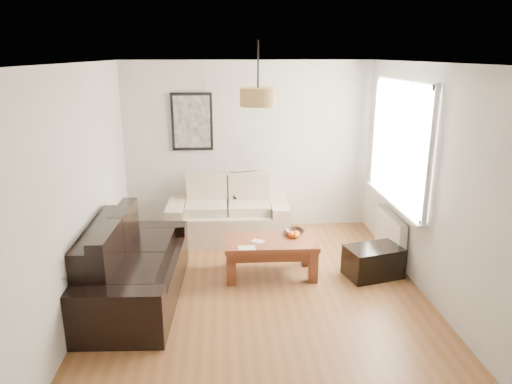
{
  "coord_description": "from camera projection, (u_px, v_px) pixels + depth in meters",
  "views": [
    {
      "loc": [
        -0.41,
        -4.96,
        2.69
      ],
      "look_at": [
        0.0,
        0.6,
        1.05
      ],
      "focal_mm": 33.1,
      "sensor_mm": 36.0,
      "label": 1
    }
  ],
  "objects": [
    {
      "name": "ceiling",
      "position": [
        260.0,
        63.0,
        4.8
      ],
      "size": [
        3.8,
        4.5,
        0.0
      ],
      "primitive_type": null,
      "color": "white",
      "rests_on": "floor"
    },
    {
      "name": "papers",
      "position": [
        247.0,
        248.0,
        5.61
      ],
      "size": [
        0.2,
        0.14,
        0.01
      ],
      "primitive_type": "cube",
      "rotation": [
        0.0,
        0.0,
        -0.0
      ],
      "color": "silver",
      "rests_on": "coffee_table"
    },
    {
      "name": "cushion_left",
      "position": [
        202.0,
        186.0,
        7.18
      ],
      "size": [
        0.4,
        0.13,
        0.4
      ],
      "primitive_type": "cube",
      "rotation": [
        0.0,
        0.0,
        0.01
      ],
      "color": "black",
      "rests_on": "loveseat_cream"
    },
    {
      "name": "ottoman",
      "position": [
        373.0,
        262.0,
        5.89
      ],
      "size": [
        0.76,
        0.58,
        0.38
      ],
      "primitive_type": "cube",
      "rotation": [
        0.0,
        0.0,
        0.25
      ],
      "color": "black",
      "rests_on": "floor"
    },
    {
      "name": "floor",
      "position": [
        260.0,
        292.0,
        5.53
      ],
      "size": [
        4.5,
        4.5,
        0.0
      ],
      "primitive_type": "plane",
      "color": "brown",
      "rests_on": "ground"
    },
    {
      "name": "orange_b",
      "position": [
        296.0,
        234.0,
        5.94
      ],
      "size": [
        0.09,
        0.09,
        0.09
      ],
      "primitive_type": "sphere",
      "rotation": [
        0.0,
        0.0,
        -0.01
      ],
      "color": "#FF5E15",
      "rests_on": "fruit_bowl"
    },
    {
      "name": "wall_back",
      "position": [
        248.0,
        147.0,
        7.32
      ],
      "size": [
        3.8,
        0.04,
        2.6
      ],
      "primitive_type": null,
      "color": "silver",
      "rests_on": "floor"
    },
    {
      "name": "orange_c",
      "position": [
        291.0,
        234.0,
        5.92
      ],
      "size": [
        0.09,
        0.09,
        0.09
      ],
      "primitive_type": "sphere",
      "rotation": [
        0.0,
        0.0,
        -0.04
      ],
      "color": "#E35613",
      "rests_on": "fruit_bowl"
    },
    {
      "name": "wall_left",
      "position": [
        83.0,
        189.0,
        5.03
      ],
      "size": [
        0.04,
        4.5,
        2.6
      ],
      "primitive_type": null,
      "color": "silver",
      "rests_on": "floor"
    },
    {
      "name": "fruit_bowl",
      "position": [
        294.0,
        232.0,
        6.04
      ],
      "size": [
        0.31,
        0.31,
        0.06
      ],
      "primitive_type": "imported",
      "rotation": [
        0.0,
        0.0,
        0.32
      ],
      "color": "black",
      "rests_on": "coffee_table"
    },
    {
      "name": "poster",
      "position": [
        192.0,
        122.0,
        7.12
      ],
      "size": [
        0.62,
        0.04,
        0.87
      ],
      "primitive_type": null,
      "color": "black",
      "rests_on": "wall_back"
    },
    {
      "name": "sofa_leather",
      "position": [
        133.0,
        263.0,
        5.28
      ],
      "size": [
        1.08,
        2.06,
        0.87
      ],
      "primitive_type": null,
      "rotation": [
        0.0,
        0.0,
        1.52
      ],
      "color": "black",
      "rests_on": "floor"
    },
    {
      "name": "radiator",
      "position": [
        390.0,
        233.0,
        6.32
      ],
      "size": [
        0.1,
        0.9,
        0.52
      ],
      "primitive_type": "cube",
      "color": "white",
      "rests_on": "wall_right"
    },
    {
      "name": "coffee_table",
      "position": [
        271.0,
        257.0,
        5.92
      ],
      "size": [
        1.15,
        0.64,
        0.47
      ],
      "primitive_type": null,
      "rotation": [
        0.0,
        0.0,
        -0.01
      ],
      "color": "brown",
      "rests_on": "floor"
    },
    {
      "name": "wall_front",
      "position": [
        289.0,
        280.0,
        3.01
      ],
      "size": [
        3.8,
        0.04,
        2.6
      ],
      "primitive_type": null,
      "color": "silver",
      "rests_on": "floor"
    },
    {
      "name": "loveseat_cream",
      "position": [
        228.0,
        209.0,
        7.09
      ],
      "size": [
        1.8,
        1.0,
        0.89
      ],
      "primitive_type": null,
      "rotation": [
        0.0,
        0.0,
        -0.02
      ],
      "color": "beige",
      "rests_on": "floor"
    },
    {
      "name": "wall_right",
      "position": [
        428.0,
        182.0,
        5.3
      ],
      "size": [
        0.04,
        4.5,
        2.6
      ],
      "primitive_type": null,
      "color": "silver",
      "rests_on": "floor"
    },
    {
      "name": "orange_a",
      "position": [
        296.0,
        236.0,
        5.88
      ],
      "size": [
        0.06,
        0.06,
        0.06
      ],
      "primitive_type": "sphere",
      "rotation": [
        0.0,
        0.0,
        0.06
      ],
      "color": "orange",
      "rests_on": "fruit_bowl"
    },
    {
      "name": "cushion_right",
      "position": [
        244.0,
        185.0,
        7.22
      ],
      "size": [
        0.43,
        0.23,
        0.41
      ],
      "primitive_type": "cube",
      "rotation": [
        0.0,
        0.0,
        0.26
      ],
      "color": "black",
      "rests_on": "loveseat_cream"
    },
    {
      "name": "pendant_shade",
      "position": [
        258.0,
        97.0,
        5.19
      ],
      "size": [
        0.4,
        0.4,
        0.2
      ],
      "primitive_type": "cylinder",
      "color": "tan",
      "rests_on": "ceiling"
    },
    {
      "name": "window_bay",
      "position": [
        401.0,
        143.0,
        5.98
      ],
      "size": [
        0.14,
        1.9,
        1.6
      ],
      "primitive_type": null,
      "color": "white",
      "rests_on": "wall_right"
    }
  ]
}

